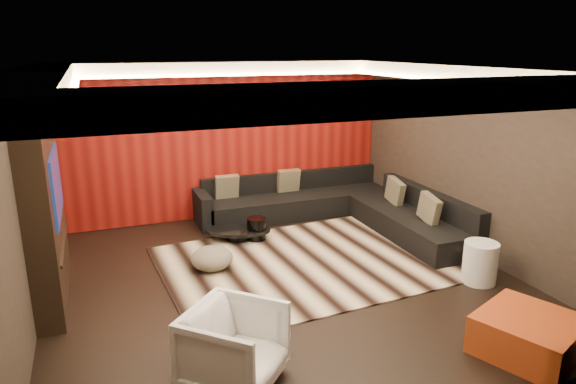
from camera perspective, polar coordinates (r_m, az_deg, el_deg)
name	(u,v)px	position (r m, az deg, el deg)	size (l,w,h in m)	color
floor	(283,281)	(7.05, -0.53, -9.82)	(6.00, 6.00, 0.02)	black
ceiling	(283,67)	(6.35, -0.60, 13.74)	(6.00, 6.00, 0.02)	silver
wall_back	(225,141)	(9.37, -7.06, 5.66)	(6.00, 0.02, 2.80)	black
wall_left	(21,205)	(6.22, -27.51, -1.32)	(0.02, 6.00, 2.80)	black
wall_right	(473,162)	(8.09, 19.86, 3.19)	(0.02, 6.00, 2.80)	black
red_feature_wall	(225,141)	(9.34, -7.00, 5.62)	(5.98, 0.05, 2.78)	#6B0C0A
soffit_back	(227,68)	(8.94, -6.84, 13.50)	(6.00, 0.60, 0.22)	silver
soffit_front	(411,97)	(3.95, 13.48, 10.24)	(6.00, 0.60, 0.22)	silver
soffit_left	(37,82)	(5.98, -26.12, 10.87)	(0.60, 4.80, 0.22)	silver
soffit_right	(464,73)	(7.73, 18.99, 12.41)	(0.60, 4.80, 0.22)	silver
cove_back	(232,75)	(8.61, -6.24, 12.83)	(4.80, 0.08, 0.04)	#FFD899
cove_front	(386,104)	(4.24, 10.80, 9.54)	(4.80, 0.08, 0.04)	#FFD899
cove_left	(74,90)	(5.97, -22.72, 10.38)	(0.08, 4.80, 0.04)	#FFD899
cove_right	(443,80)	(7.52, 16.88, 11.82)	(0.08, 4.80, 0.04)	#FFD899
tv_surround	(45,214)	(6.86, -25.39, -2.19)	(0.30, 2.00, 2.20)	black
tv_screen	(56,185)	(6.76, -24.39, 0.76)	(0.04, 1.30, 0.80)	black
tv_shelf	(63,243)	(6.97, -23.69, -5.20)	(0.04, 1.60, 0.04)	black
rug	(304,263)	(7.55, 1.80, -7.85)	(4.00, 3.00, 0.02)	#C6B391
coffee_table	(238,234)	(8.41, -5.54, -4.63)	(1.05, 1.05, 0.18)	black
drum_stool	(256,229)	(8.34, -3.52, -4.09)	(0.31, 0.31, 0.36)	black
striped_pouf	(212,258)	(7.34, -8.45, -7.29)	(0.59, 0.59, 0.32)	#C3B597
white_side_table	(480,263)	(7.34, 20.56, -7.35)	(0.45, 0.45, 0.56)	silver
orange_ottoman	(528,335)	(5.98, 25.15, -14.19)	(0.92, 0.92, 0.41)	#982D13
armchair	(234,347)	(4.96, -5.98, -16.76)	(0.81, 0.83, 0.76)	white
sectional_sofa	(338,208)	(9.19, 5.52, -1.82)	(3.65, 3.50, 0.75)	black
throw_pillows	(331,191)	(8.95, 4.75, 0.11)	(2.92, 2.75, 0.50)	tan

